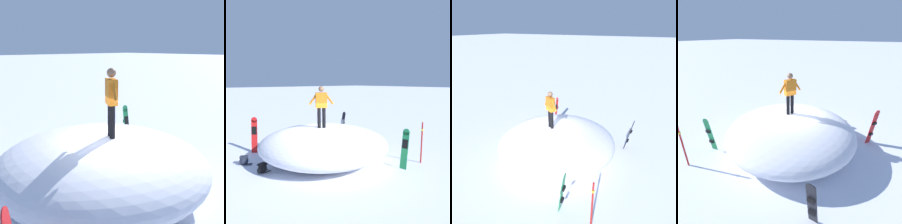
# 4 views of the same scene
# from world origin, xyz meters

# --- Properties ---
(ground) EXTENTS (240.00, 240.00, 0.00)m
(ground) POSITION_xyz_m (0.00, 0.00, 0.00)
(ground) COLOR white
(snow_mound) EXTENTS (7.60, 7.59, 1.48)m
(snow_mound) POSITION_xyz_m (-0.20, 0.55, 0.74)
(snow_mound) COLOR white
(snow_mound) RESTS_ON ground
(snowboarder_standing) EXTENTS (0.57, 0.95, 1.71)m
(snowboarder_standing) POSITION_xyz_m (-0.06, 0.34, 2.46)
(snowboarder_standing) COLOR black
(snowboarder_standing) RESTS_ON snow_mound
(snowboard_primary_upright) EXTENTS (0.33, 0.35, 1.69)m
(snowboard_primary_upright) POSITION_xyz_m (-3.24, -1.32, 0.87)
(snowboard_primary_upright) COLOR red
(snowboard_primary_upright) RESTS_ON ground
(snowboard_secondary_upright) EXTENTS (0.30, 0.25, 1.56)m
(snowboard_secondary_upright) POSITION_xyz_m (2.54, 2.42, 0.81)
(snowboard_secondary_upright) COLOR #1E8C47
(snowboard_secondary_upright) RESTS_ON ground
(snowboard_tertiary_upright) EXTENTS (0.28, 0.37, 1.62)m
(snowboard_tertiary_upright) POSITION_xyz_m (-2.34, 3.43, 0.84)
(snowboard_tertiary_upright) COLOR black
(snowboard_tertiary_upright) RESTS_ON ground
(backpack_near) EXTENTS (0.43, 0.53, 0.38)m
(backpack_near) POSITION_xyz_m (-1.82, -2.30, 0.19)
(backpack_near) COLOR #1E2333
(backpack_near) RESTS_ON ground
(backpack_far) EXTENTS (0.38, 0.54, 0.37)m
(backpack_far) POSITION_xyz_m (-0.52, -2.04, 0.19)
(backpack_far) COLOR black
(backpack_far) RESTS_ON ground
(trail_marker_pole) EXTENTS (0.10, 0.10, 1.71)m
(trail_marker_pole) POSITION_xyz_m (2.62, 3.49, 0.90)
(trail_marker_pole) COLOR #A51E19
(trail_marker_pole) RESTS_ON ground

